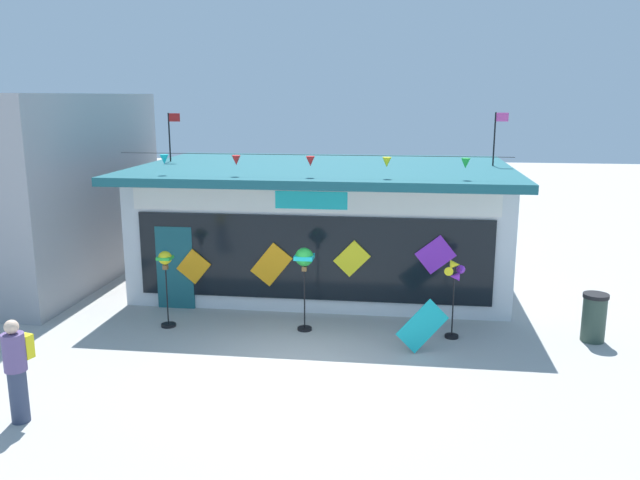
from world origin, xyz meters
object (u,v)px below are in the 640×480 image
at_px(wind_spinner_left, 304,263).
at_px(wind_spinner_center_left, 454,282).
at_px(kite_shop_building, 326,223).
at_px(wind_spinner_far_left, 166,270).
at_px(trash_bin, 594,317).
at_px(person_near_camera, 17,368).
at_px(display_kite_on_ground, 422,326).

distance_m(wind_spinner_left, wind_spinner_center_left, 3.17).
bearing_deg(kite_shop_building, wind_spinner_far_left, -126.92).
distance_m(kite_shop_building, wind_spinner_left, 3.87).
bearing_deg(trash_bin, wind_spinner_center_left, -175.50).
distance_m(wind_spinner_center_left, trash_bin, 3.00).
distance_m(person_near_camera, trash_bin, 10.94).
relative_size(wind_spinner_far_left, wind_spinner_left, 0.93).
height_order(wind_spinner_far_left, person_near_camera, wind_spinner_far_left).
xyz_separation_m(kite_shop_building, display_kite_on_ground, (2.52, -4.74, -1.11)).
relative_size(wind_spinner_center_left, trash_bin, 1.67).
xyz_separation_m(wind_spinner_left, person_near_camera, (-3.79, -4.59, -0.63)).
bearing_deg(display_kite_on_ground, kite_shop_building, 117.97).
distance_m(wind_spinner_far_left, wind_spinner_left, 3.05).
distance_m(wind_spinner_center_left, person_near_camera, 8.29).
bearing_deg(trash_bin, display_kite_on_ground, -163.83).
bearing_deg(wind_spinner_left, wind_spinner_far_left, -176.83).
distance_m(wind_spinner_left, person_near_camera, 5.98).
relative_size(kite_shop_building, trash_bin, 9.33).
relative_size(wind_spinner_far_left, display_kite_on_ground, 1.74).
height_order(kite_shop_building, person_near_camera, kite_shop_building).
distance_m(kite_shop_building, display_kite_on_ground, 5.48).
xyz_separation_m(wind_spinner_far_left, display_kite_on_ground, (5.54, -0.70, -0.77)).
xyz_separation_m(kite_shop_building, wind_spinner_left, (0.01, -3.86, -0.13)).
relative_size(wind_spinner_left, display_kite_on_ground, 1.86).
xyz_separation_m(kite_shop_building, trash_bin, (6.06, -3.71, -1.12)).
relative_size(wind_spinner_center_left, display_kite_on_ground, 1.72).
xyz_separation_m(wind_spinner_center_left, person_near_camera, (-6.95, -4.52, -0.35)).
distance_m(wind_spinner_center_left, display_kite_on_ground, 1.25).
height_order(wind_spinner_far_left, wind_spinner_center_left, wind_spinner_far_left).
height_order(kite_shop_building, wind_spinner_left, kite_shop_building).
xyz_separation_m(person_near_camera, display_kite_on_ground, (6.30, 3.72, -0.36)).
bearing_deg(display_kite_on_ground, wind_spinner_center_left, 50.98).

